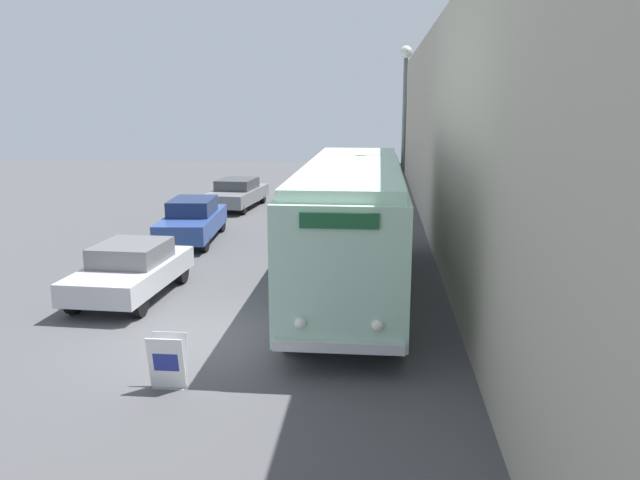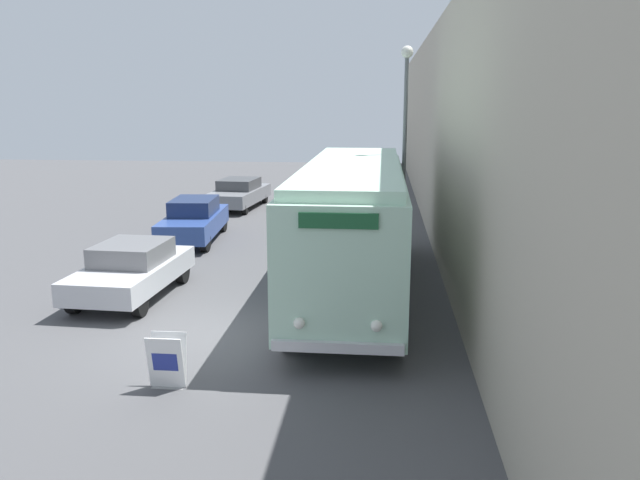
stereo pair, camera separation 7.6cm
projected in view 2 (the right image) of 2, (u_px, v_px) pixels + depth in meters
name	position (u px, v px, depth m)	size (l,w,h in m)	color
ground_plane	(202.00, 338.00, 13.55)	(80.00, 80.00, 0.00)	#4C4C4F
building_wall_right	(439.00, 135.00, 21.86)	(0.30, 60.00, 7.76)	#B2A893
vintage_bus	(353.00, 220.00, 16.49)	(2.56, 11.16, 3.47)	black
sign_board	(167.00, 362.00, 11.12)	(0.65, 0.37, 0.99)	gray
streetlamp	(405.00, 127.00, 18.67)	(0.36, 0.36, 6.62)	#595E60
parked_car_near	(132.00, 269.00, 16.27)	(2.11, 4.34, 1.43)	black
parked_car_mid	(194.00, 220.00, 22.84)	(2.12, 4.90, 1.56)	black
parked_car_far	(239.00, 193.00, 29.97)	(2.32, 4.90, 1.39)	black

